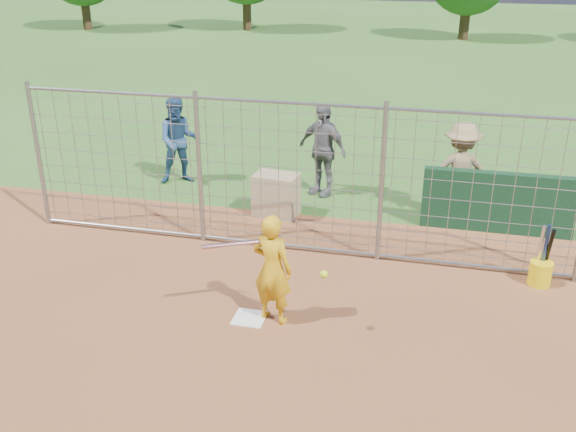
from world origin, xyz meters
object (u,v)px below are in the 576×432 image
(bystander_a, at_px, (179,141))
(bucket_with_bats, at_px, (541,270))
(bystander_b, at_px, (322,149))
(equipment_bin, at_px, (276,195))
(batter, at_px, (272,269))
(bystander_c, at_px, (460,171))

(bystander_a, height_order, bucket_with_bats, bystander_a)
(bystander_b, distance_m, bucket_with_bats, 4.94)
(equipment_bin, height_order, bucket_with_bats, bucket_with_bats)
(batter, distance_m, bystander_b, 4.83)
(bystander_a, distance_m, bystander_c, 5.74)
(bystander_a, height_order, equipment_bin, bystander_a)
(batter, xyz_separation_m, bystander_b, (-0.27, 4.82, 0.16))
(bucket_with_bats, bearing_deg, batter, -152.55)
(bystander_b, relative_size, bystander_c, 1.03)
(batter, bearing_deg, bystander_b, -72.52)
(equipment_bin, bearing_deg, batter, -69.54)
(batter, height_order, bystander_a, bystander_a)
(bystander_b, xyz_separation_m, bucket_with_bats, (3.91, -2.93, -0.70))
(bystander_a, distance_m, bystander_b, 3.04)
(batter, relative_size, bystander_a, 0.84)
(bystander_c, bearing_deg, bucket_with_bats, 112.40)
(bystander_c, xyz_separation_m, bucket_with_bats, (1.24, -2.31, -0.67))
(bystander_a, xyz_separation_m, bucket_with_bats, (6.95, -2.89, -0.68))
(bystander_a, distance_m, bucket_with_bats, 7.56)
(bystander_a, bearing_deg, equipment_bin, -51.88)
(equipment_bin, bearing_deg, bystander_c, 17.94)
(bystander_b, relative_size, equipment_bin, 2.36)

